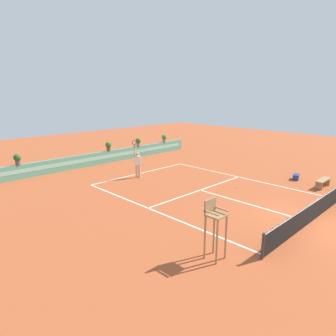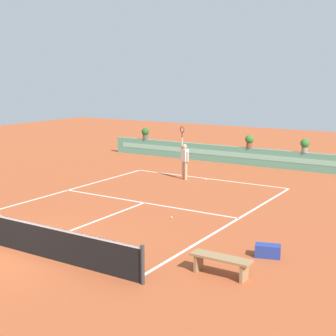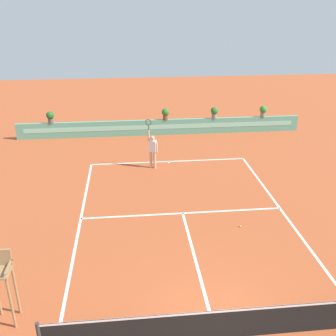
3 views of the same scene
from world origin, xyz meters
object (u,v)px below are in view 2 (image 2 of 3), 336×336
tennis_player (184,158)px  potted_plant_far_left (145,133)px  tennis_ball_near_baseline (171,217)px  potted_plant_right (305,145)px  potted_plant_centre (249,141)px  bench_courtside (221,261)px  gear_bag (268,251)px

tennis_player → potted_plant_far_left: 7.92m
tennis_ball_near_baseline → potted_plant_far_left: potted_plant_far_left is taller
potted_plant_right → potted_plant_centre: bearing=180.0°
bench_courtside → tennis_player: 11.78m
bench_courtside → tennis_player: tennis_player is taller
gear_bag → potted_plant_centre: bearing=115.0°
bench_courtside → tennis_player: bearing=124.7°
tennis_player → potted_plant_centre: 5.37m
tennis_ball_near_baseline → potted_plant_far_left: size_ratio=0.09×
bench_courtside → potted_plant_right: (-2.37, 14.90, 1.04)m
bench_courtside → potted_plant_centre: (-5.51, 14.90, 1.04)m
gear_bag → bench_courtside: bearing=-106.4°
potted_plant_centre → tennis_player: bearing=-102.6°
tennis_player → tennis_ball_near_baseline: tennis_player is taller
potted_plant_right → potted_plant_centre: (-3.14, 0.00, 0.00)m
bench_courtside → tennis_ball_near_baseline: size_ratio=23.53×
tennis_ball_near_baseline → potted_plant_centre: size_ratio=0.09×
tennis_ball_near_baseline → potted_plant_right: potted_plant_right is taller
tennis_player → potted_plant_far_left: bearing=138.6°
tennis_player → potted_plant_right: bearing=50.5°
gear_bag → tennis_player: tennis_player is taller
tennis_player → tennis_ball_near_baseline: (2.96, -6.01, -1.02)m
potted_plant_far_left → tennis_player: bearing=-41.4°
bench_courtside → potted_plant_centre: size_ratio=2.21×
potted_plant_right → potted_plant_centre: size_ratio=1.00×
potted_plant_centre → tennis_ball_near_baseline: bearing=-81.0°
bench_courtside → potted_plant_far_left: potted_plant_far_left is taller
tennis_ball_near_baseline → gear_bag: bearing=-22.7°
bench_courtside → tennis_player: (-6.69, 9.67, 0.67)m
bench_courtside → potted_plant_right: bearing=99.1°
tennis_ball_near_baseline → potted_plant_centre: bearing=99.0°
gear_bag → potted_plant_right: potted_plant_right is taller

